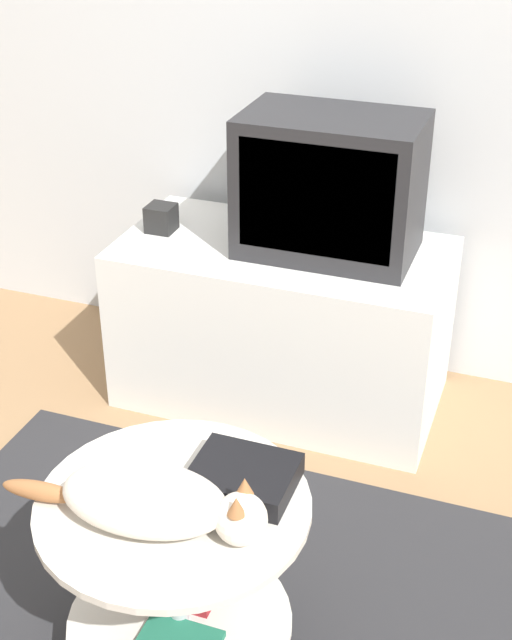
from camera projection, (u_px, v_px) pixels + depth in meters
name	position (u px, v px, depth m)	size (l,w,h in m)	color
tv_stand	(282.00, 323.00, 2.93)	(1.04, 0.55, 0.55)	silver
tv	(330.00, 186.00, 2.66)	(0.53, 0.33, 0.43)	#232326
speaker	(161.00, 218.00, 2.88)	(0.09, 0.09, 0.09)	black
coffee_table	(177.00, 565.00, 1.93)	(0.58, 0.58, 0.48)	#B2B2B7
dvd_box	(243.00, 477.00, 1.87)	(0.21, 0.18, 0.05)	black
cat	(153.00, 501.00, 1.75)	(0.57, 0.22, 0.13)	silver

